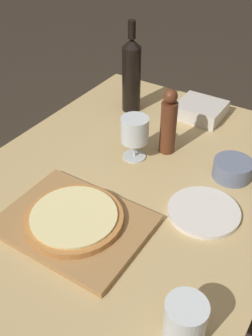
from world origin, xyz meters
The scene contains 11 objects.
ground_plane centered at (0.00, 0.00, 0.00)m, with size 12.00×12.00×0.00m, color #382D23.
dining_table centered at (0.00, 0.00, 0.67)m, with size 0.93×1.24×0.78m.
cutting_board centered at (-0.02, -0.24, 0.79)m, with size 0.38×0.29×0.02m.
pizza centered at (-0.02, -0.24, 0.81)m, with size 0.26×0.26×0.02m.
wine_bottle centered at (-0.23, 0.37, 0.93)m, with size 0.07×0.07×0.34m.
pepper_mill centered at (0.02, 0.20, 0.89)m, with size 0.05×0.05×0.23m.
wine_glass centered at (-0.05, 0.11, 0.88)m, with size 0.09×0.09×0.15m.
small_bowl centered at (0.25, 0.18, 0.81)m, with size 0.12×0.12×0.06m.
drinking_tumbler centered at (0.36, -0.37, 0.83)m, with size 0.09×0.09×0.10m.
dinner_plate centered at (0.25, -0.02, 0.79)m, with size 0.20×0.20×0.01m.
food_container centered at (0.02, 0.47, 0.81)m, with size 0.17×0.16×0.05m.
Camera 1 is at (0.49, -0.79, 1.54)m, focal length 42.00 mm.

